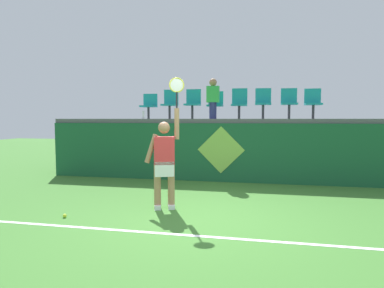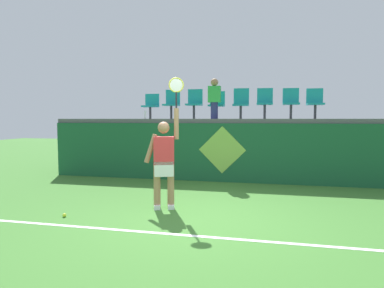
# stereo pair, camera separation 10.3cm
# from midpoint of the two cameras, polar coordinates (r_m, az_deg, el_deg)

# --- Properties ---
(ground_plane) EXTENTS (40.00, 40.00, 0.00)m
(ground_plane) POSITION_cam_midpoint_polar(r_m,az_deg,el_deg) (5.68, 1.71, -13.01)
(ground_plane) COLOR #3D752D
(court_back_wall) EXTENTS (10.08, 0.20, 1.58)m
(court_back_wall) POSITION_cam_midpoint_polar(r_m,az_deg,el_deg) (8.99, 6.05, -1.47)
(court_back_wall) COLOR #195633
(court_back_wall) RESTS_ON ground_plane
(spectator_platform) EXTENTS (10.08, 3.09, 0.12)m
(spectator_platform) POSITION_cam_midpoint_polar(r_m,az_deg,el_deg) (10.43, 7.05, 4.00)
(spectator_platform) COLOR #56565B
(spectator_platform) RESTS_ON court_back_wall
(court_baseline_stripe) EXTENTS (9.07, 0.08, 0.01)m
(court_baseline_stripe) POSITION_cam_midpoint_polar(r_m,az_deg,el_deg) (4.99, 0.01, -15.47)
(court_baseline_stripe) COLOR white
(court_baseline_stripe) RESTS_ON ground_plane
(tennis_player) EXTENTS (0.73, 0.37, 2.47)m
(tennis_player) POSITION_cam_midpoint_polar(r_m,az_deg,el_deg) (6.24, -4.36, -2.75)
(tennis_player) COLOR white
(tennis_player) RESTS_ON ground_plane
(tennis_ball) EXTENTS (0.07, 0.07, 0.07)m
(tennis_ball) POSITION_cam_midpoint_polar(r_m,az_deg,el_deg) (6.23, -20.68, -11.41)
(tennis_ball) COLOR #D1E533
(tennis_ball) RESTS_ON ground_plane
(water_bottle) EXTENTS (0.06, 0.06, 0.23)m
(water_bottle) POSITION_cam_midpoint_polar(r_m,az_deg,el_deg) (9.67, -7.82, 5.00)
(water_bottle) COLOR white
(water_bottle) RESTS_ON spectator_platform
(stadium_chair_0) EXTENTS (0.44, 0.42, 0.77)m
(stadium_chair_0) POSITION_cam_midpoint_polar(r_m,az_deg,el_deg) (10.22, -6.80, 6.76)
(stadium_chair_0) COLOR #38383D
(stadium_chair_0) RESTS_ON spectator_platform
(stadium_chair_1) EXTENTS (0.44, 0.42, 0.88)m
(stadium_chair_1) POSITION_cam_midpoint_polar(r_m,az_deg,el_deg) (10.03, -3.18, 7.17)
(stadium_chair_1) COLOR #38383D
(stadium_chair_1) RESTS_ON spectator_platform
(stadium_chair_2) EXTENTS (0.44, 0.42, 0.88)m
(stadium_chair_2) POSITION_cam_midpoint_polar(r_m,az_deg,el_deg) (9.87, 0.73, 7.23)
(stadium_chair_2) COLOR #38383D
(stadium_chair_2) RESTS_ON spectator_platform
(stadium_chair_3) EXTENTS (0.44, 0.42, 0.81)m
(stadium_chair_3) POSITION_cam_midpoint_polar(r_m,az_deg,el_deg) (9.74, 4.60, 6.99)
(stadium_chair_3) COLOR #38383D
(stadium_chair_3) RESTS_ON spectator_platform
(stadium_chair_4) EXTENTS (0.44, 0.42, 0.88)m
(stadium_chair_4) POSITION_cam_midpoint_polar(r_m,az_deg,el_deg) (9.68, 8.74, 7.17)
(stadium_chair_4) COLOR #38383D
(stadium_chair_4) RESTS_ON spectator_platform
(stadium_chair_5) EXTENTS (0.44, 0.42, 0.87)m
(stadium_chair_5) POSITION_cam_midpoint_polar(r_m,az_deg,el_deg) (9.65, 12.74, 7.18)
(stadium_chair_5) COLOR #38383D
(stadium_chair_5) RESTS_ON spectator_platform
(stadium_chair_6) EXTENTS (0.44, 0.42, 0.86)m
(stadium_chair_6) POSITION_cam_midpoint_polar(r_m,az_deg,el_deg) (9.67, 16.97, 7.05)
(stadium_chair_6) COLOR #38383D
(stadium_chair_6) RESTS_ON spectator_platform
(stadium_chair_7) EXTENTS (0.44, 0.42, 0.84)m
(stadium_chair_7) POSITION_cam_midpoint_polar(r_m,az_deg,el_deg) (9.74, 20.72, 6.86)
(stadium_chair_7) COLOR #38383D
(stadium_chair_7) RESTS_ON spectator_platform
(spectator_0) EXTENTS (0.34, 0.21, 1.11)m
(spectator_0) POSITION_cam_midpoint_polar(r_m,az_deg,el_deg) (9.29, 4.20, 7.99)
(spectator_0) COLOR navy
(spectator_0) RESTS_ON spectator_platform
(wall_signage_mount) EXTENTS (1.27, 0.01, 1.51)m
(wall_signage_mount) POSITION_cam_midpoint_polar(r_m,az_deg,el_deg) (9.01, 5.51, -6.52)
(wall_signage_mount) COLOR #195633
(wall_signage_mount) RESTS_ON ground_plane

